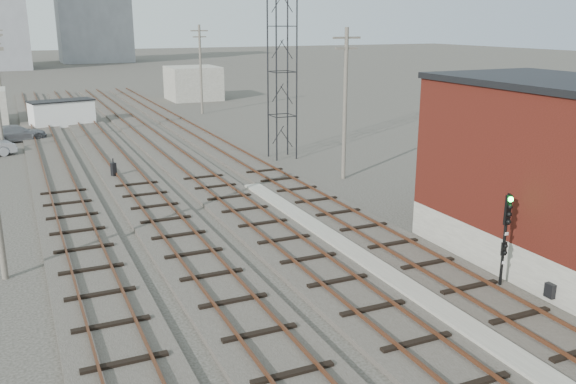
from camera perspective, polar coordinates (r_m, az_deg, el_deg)
ground at (r=65.34m, az=-14.03°, el=7.02°), size 320.00×320.00×0.00m
track_right at (r=45.82m, az=-6.01°, el=4.00°), size 3.20×90.00×0.39m
track_mid_right at (r=44.75m, az=-10.88°, el=3.53°), size 3.20×90.00×0.39m
track_mid_left at (r=44.03m, az=-15.94°, el=3.00°), size 3.20×90.00×0.39m
track_left at (r=43.66m, az=-21.12°, el=2.44°), size 3.20×90.00×0.39m
platform_curb at (r=23.24m, az=9.25°, el=-7.80°), size 0.90×28.00×0.26m
lattice_tower at (r=42.26m, az=-0.56°, el=13.22°), size 1.60×1.60×15.00m
utility_pole_right_a at (r=36.69m, az=5.37°, el=8.55°), size 1.80×0.24×9.00m
utility_pole_right_b at (r=64.38m, az=-8.18°, el=11.50°), size 1.80×0.24×9.00m
apartment_right at (r=154.91m, az=-17.84°, el=16.33°), size 16.00×12.00×26.00m
shed_right at (r=76.79m, az=-8.86°, el=10.03°), size 6.00×6.00×4.00m
signal_mast at (r=22.71m, az=19.67°, el=-3.92°), size 0.40×0.40×3.60m
switch_stand at (r=38.70m, az=-16.00°, el=2.00°), size 0.37×0.37×1.19m
site_trailer at (r=60.14m, az=-20.39°, el=6.95°), size 6.04×3.58×2.38m
car_grey at (r=53.64m, az=-24.08°, el=5.04°), size 4.84×2.64×1.33m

